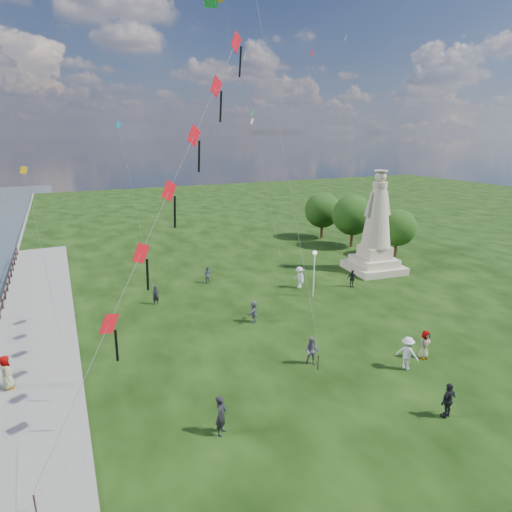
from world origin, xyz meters
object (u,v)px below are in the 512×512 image
person_1 (312,351)px  person_3 (448,400)px  person_8 (299,277)px  person_9 (352,278)px  person_0 (221,415)px  lamppost (314,264)px  person_10 (7,374)px  person_6 (156,295)px  person_11 (254,312)px  statue (376,234)px  person_2 (407,353)px  person_4 (425,344)px  person_7 (207,275)px

person_1 → person_3: 7.36m
person_8 → person_9: (4.19, -1.72, -0.16)m
person_8 → person_9: size_ratio=1.21×
person_0 → person_1: (6.70, 3.31, -0.08)m
lamppost → person_10: bearing=-168.0°
person_10 → person_6: bearing=-51.2°
person_0 → person_8: size_ratio=1.01×
lamppost → person_11: bearing=-159.8°
statue → person_2: bearing=-117.6°
person_3 → person_4: (3.16, 4.52, -0.01)m
statue → person_2: (-10.03, -14.92, -2.63)m
person_2 → person_10: person_2 is taller
person_7 → person_4: bearing=150.1°
person_0 → person_8: bearing=0.6°
lamppost → person_8: lamppost is taller
statue → person_6: 20.94m
person_8 → person_7: bearing=-129.3°
person_3 → person_10: bearing=-40.8°
person_8 → person_11: bearing=-59.5°
person_1 → person_11: 6.63m
statue → person_8: size_ratio=5.13×
person_1 → lamppost: bearing=99.1°
person_10 → person_0: bearing=-134.1°
person_8 → person_9: 4.54m
person_3 → person_7: size_ratio=1.16×
person_11 → person_7: bearing=-134.4°
person_1 → person_11: size_ratio=1.09×
lamppost → person_6: (-11.83, 3.75, -2.06)m
person_2 → person_6: bearing=3.0°
lamppost → person_4: size_ratio=2.24×
statue → person_9: statue is taller
lamppost → person_0: 17.54m
person_2 → person_10: (-20.07, 6.99, -0.05)m
person_6 → person_10: 12.48m
person_9 → person_11: (-10.57, -2.92, 0.02)m
person_6 → person_10: person_10 is taller
person_11 → person_10: bearing=-38.1°
statue → person_2: size_ratio=4.95×
person_9 → person_8: bearing=173.1°
person_1 → person_2: 5.27m
person_2 → person_10: 21.25m
statue → person_7: statue is taller
person_0 → person_6: size_ratio=1.27×
person_9 → person_11: 10.97m
statue → person_0: 26.59m
person_2 → person_8: (1.16, 13.82, -0.03)m
statue → person_10: bearing=-158.9°
person_3 → person_7: bearing=-89.6°
statue → person_3: statue is taller
person_7 → person_10: bearing=75.6°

